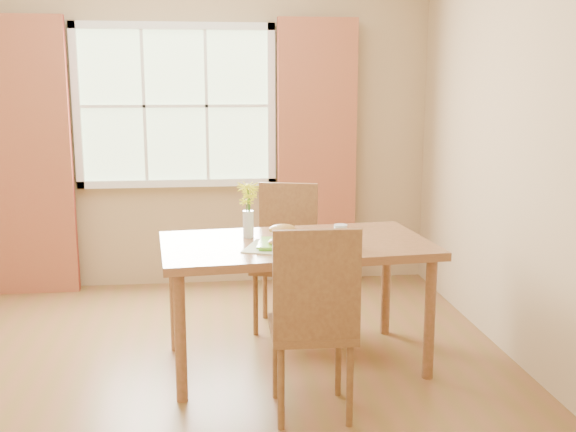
# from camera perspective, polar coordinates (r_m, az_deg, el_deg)

# --- Properties ---
(room) EXTENTS (4.24, 3.84, 2.74)m
(room) POSITION_cam_1_polar(r_m,az_deg,el_deg) (3.75, -10.67, 5.89)
(room) COLOR brown
(room) RESTS_ON ground
(window) EXTENTS (1.62, 0.06, 1.32)m
(window) POSITION_cam_1_polar(r_m,az_deg,el_deg) (5.61, -9.49, 9.16)
(window) COLOR beige
(window) RESTS_ON room
(curtain_left) EXTENTS (0.65, 0.08, 2.20)m
(curtain_left) POSITION_cam_1_polar(r_m,az_deg,el_deg) (5.71, -21.04, 4.59)
(curtain_left) COLOR maroon
(curtain_left) RESTS_ON room
(curtain_right) EXTENTS (0.65, 0.08, 2.20)m
(curtain_right) POSITION_cam_1_polar(r_m,az_deg,el_deg) (5.61, 2.46, 5.21)
(curtain_right) COLOR maroon
(curtain_right) RESTS_ON room
(dining_table) EXTENTS (1.64, 1.02, 0.76)m
(dining_table) POSITION_cam_1_polar(r_m,az_deg,el_deg) (4.00, 0.66, -3.27)
(dining_table) COLOR brown
(dining_table) RESTS_ON room
(chair_near) EXTENTS (0.43, 0.43, 1.01)m
(chair_near) POSITION_cam_1_polar(r_m,az_deg,el_deg) (3.36, 2.20, -8.42)
(chair_near) COLOR brown
(chair_near) RESTS_ON room
(chair_far) EXTENTS (0.51, 0.51, 1.00)m
(chair_far) POSITION_cam_1_polar(r_m,az_deg,el_deg) (4.71, -0.17, -2.79)
(chair_far) COLOR brown
(chair_far) RESTS_ON room
(placemat) EXTENTS (0.54, 0.46, 0.01)m
(placemat) POSITION_cam_1_polar(r_m,az_deg,el_deg) (3.81, -0.10, -2.71)
(placemat) COLOR #EBEEC9
(placemat) RESTS_ON dining_table
(plate) EXTENTS (0.31, 0.31, 0.01)m
(plate) POSITION_cam_1_polar(r_m,az_deg,el_deg) (3.84, -0.51, -2.47)
(plate) COLOR #71CF33
(plate) RESTS_ON placemat
(croissant_sandwich) EXTENTS (0.18, 0.15, 0.12)m
(croissant_sandwich) POSITION_cam_1_polar(r_m,az_deg,el_deg) (3.79, -0.51, -1.62)
(croissant_sandwich) COLOR gold
(croissant_sandwich) RESTS_ON plate
(water_glass) EXTENTS (0.08, 0.08, 0.12)m
(water_glass) POSITION_cam_1_polar(r_m,az_deg,el_deg) (3.91, 4.47, -1.62)
(water_glass) COLOR silver
(water_glass) RESTS_ON dining_table
(flower_vase) EXTENTS (0.14, 0.14, 0.34)m
(flower_vase) POSITION_cam_1_polar(r_m,az_deg,el_deg) (4.05, -3.39, 1.09)
(flower_vase) COLOR silver
(flower_vase) RESTS_ON dining_table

